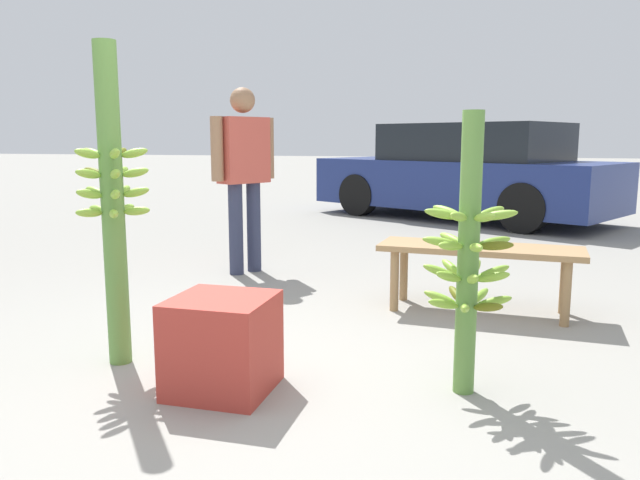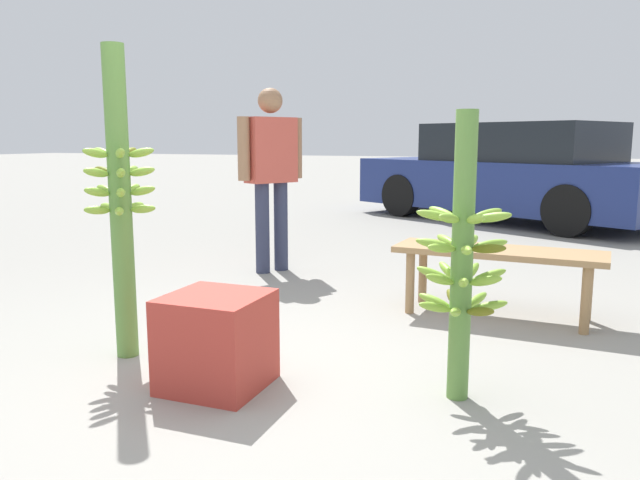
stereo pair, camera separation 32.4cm
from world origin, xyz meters
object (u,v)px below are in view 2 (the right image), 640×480
banana_stalk_left (120,201)px  vendor_person (271,165)px  market_bench (498,259)px  produce_crate (217,341)px  banana_stalk_center (462,259)px  parked_car (511,174)px

banana_stalk_left → vendor_person: (-0.22, 2.31, 0.10)m
banana_stalk_left → market_bench: 2.42m
banana_stalk_left → market_bench: (1.83, 1.52, -0.46)m
banana_stalk_left → produce_crate: bearing=-16.4°
vendor_person → market_bench: bearing=-80.9°
banana_stalk_left → vendor_person: bearing=95.4°
market_bench → produce_crate: size_ratio=3.04×
banana_stalk_center → market_bench: (0.03, 1.44, -0.25)m
market_bench → vendor_person: bearing=162.9°
vendor_person → parked_car: bearing=9.0°
banana_stalk_left → vendor_person: size_ratio=1.03×
banana_stalk_center → market_bench: banana_stalk_center is taller
parked_car → produce_crate: bearing=-158.4°
produce_crate → vendor_person: bearing=109.9°
banana_stalk_left → banana_stalk_center: banana_stalk_left is taller
vendor_person → produce_crate: 2.77m
vendor_person → produce_crate: vendor_person is taller
banana_stalk_left → parked_car: banana_stalk_left is taller
market_bench → banana_stalk_left: bearing=-136.3°
banana_stalk_center → produce_crate: bearing=-165.4°
banana_stalk_left → produce_crate: (0.69, -0.20, -0.63)m
banana_stalk_left → vendor_person: banana_stalk_left is taller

